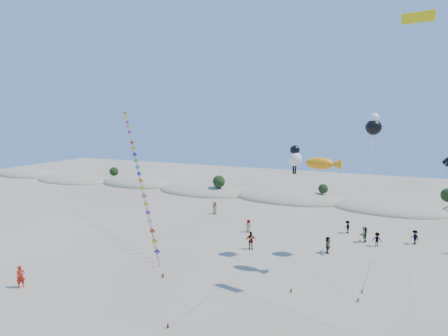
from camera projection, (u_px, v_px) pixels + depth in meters
dune_ridge at (293, 199)px, 63.57m from camera, size 145.30×11.49×5.57m
kite_train at (138, 169)px, 44.98m from camera, size 18.93×18.87×15.58m
fish_kite at (323, 164)px, 32.98m from camera, size 9.27×14.29×10.49m
cartoon_kite_low at (295, 157)px, 36.65m from camera, size 2.59×8.67×11.28m
cartoon_kite_high at (374, 126)px, 36.17m from camera, size 2.00×11.22×14.41m
parafoil_kite at (418, 23)px, 27.10m from camera, size 2.29×9.15×21.64m
dark_kite at (424, 197)px, 33.18m from camera, size 6.82×9.47×10.35m
flyer_foreground at (21, 277)px, 30.86m from camera, size 0.68×0.80×1.86m
beachgoers at (331, 234)px, 42.46m from camera, size 30.30×12.31×1.91m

